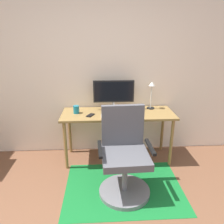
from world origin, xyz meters
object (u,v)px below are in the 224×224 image
Objects in this scene: keyboard at (117,116)px; coffee_cup at (76,110)px; office_chair at (124,160)px; monitor at (114,92)px; desk_lamp at (152,91)px; computer_mouse at (140,114)px; desk at (118,118)px; cell_phone at (90,115)px.

keyboard is 3.94× the size of coffee_cup.
keyboard is at bearing 91.78° from office_chair.
desk_lamp is (0.56, 0.02, 0.01)m from monitor.
desk_lamp is at bearing 7.63° from coffee_cup.
desk_lamp is (0.21, 0.30, 0.25)m from computer_mouse.
computer_mouse is at bearing -39.15° from monitor.
desk_lamp is at bearing 30.90° from keyboard.
desk_lamp reaches higher than computer_mouse.
coffee_cup is at bearing 163.07° from keyboard.
desk is 0.78m from office_chair.
cell_phone is 0.14× the size of office_chair.
keyboard is 3.07× the size of cell_phone.
coffee_cup is 1.13m from desk_lamp.
desk_lamp reaches higher than cell_phone.
computer_mouse is at bearing -125.68° from desk_lamp.
keyboard is at bearing -99.55° from desk.
desk_lamp is (1.09, 0.15, 0.22)m from coffee_cup.
monitor is 4.20× the size of cell_phone.
office_chair is at bearing -30.44° from cell_phone.
cell_phone is at bearing 119.88° from office_chair.
office_chair is (0.04, -0.58, -0.33)m from keyboard.
cell_phone is 0.82m from office_chair.
coffee_cup is 0.27× the size of desk_lamp.
desk is at bearing -70.41° from monitor.
monitor reaches higher than computer_mouse.
cell_phone is at bearing -163.99° from desk_lamp.
monitor is 5.66× the size of computer_mouse.
keyboard is 1.05× the size of desk_lamp.
computer_mouse is at bearing 62.91° from office_chair.
desk_lamp is (0.89, 0.26, 0.27)m from cell_phone.
office_chair is (0.01, -0.74, -0.25)m from desk.
monitor is (-0.05, 0.15, 0.34)m from desk.
office_chair is at bearing -114.91° from computer_mouse.
desk is 3.89× the size of desk_lamp.
cell_phone is (-0.36, 0.06, -0.00)m from keyboard.
coffee_cup is (-0.59, 0.01, 0.13)m from desk.
keyboard is at bearing 17.77° from cell_phone.
monitor is 0.56m from desk_lamp.
computer_mouse reaches higher than desk.
coffee_cup reaches higher than desk.
coffee_cup is 1.03m from office_chair.
computer_mouse is (0.29, -0.13, 0.09)m from desk.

